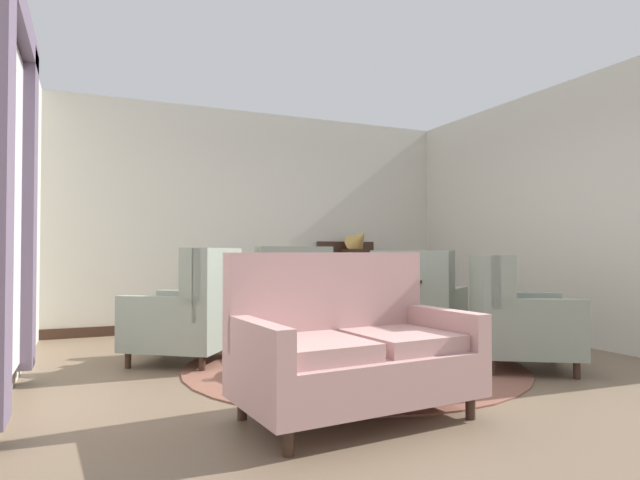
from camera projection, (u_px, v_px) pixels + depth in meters
name	position (u px, v px, depth m)	size (l,w,h in m)	color
ground	(370.00, 373.00, 4.47)	(8.51, 8.51, 0.00)	brown
wall_back	(262.00, 220.00, 7.29)	(5.62, 0.08, 2.92)	beige
wall_left	(14.00, 196.00, 4.24)	(0.08, 4.25, 2.92)	beige
wall_right	(531.00, 215.00, 6.44)	(0.08, 4.25, 2.92)	beige
baseboard_back	(263.00, 323.00, 7.20)	(5.46, 0.03, 0.12)	#382319
area_rug	(354.00, 365.00, 4.75)	(3.00, 3.00, 0.01)	brown
window_with_curtains	(13.00, 182.00, 3.42)	(0.12, 1.80, 2.51)	silver
coffee_table	(343.00, 320.00, 4.57)	(0.86, 0.86, 0.53)	#382319
porcelain_vase	(340.00, 292.00, 4.57)	(0.17, 0.17, 0.34)	#4C7A66
settee	(351.00, 349.00, 3.30)	(1.49, 0.93, 1.01)	tan
armchair_near_sideboard	(418.00, 307.00, 5.63)	(1.15, 1.15, 1.03)	gray
armchair_near_window	(514.00, 320.00, 4.64)	(1.11, 1.10, 0.99)	gray
armchair_beside_settee	(191.00, 315.00, 4.88)	(1.16, 1.15, 1.05)	gray
armchair_back_corner	(288.00, 306.00, 5.62)	(0.82, 0.89, 1.07)	gray
side_table	(407.00, 307.00, 5.51)	(0.53, 0.53, 0.73)	#382319
sideboard	(352.00, 287.00, 7.49)	(0.90, 0.43, 1.16)	#382319
gramophone	(357.00, 243.00, 7.45)	(0.40, 0.46, 0.48)	#382319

